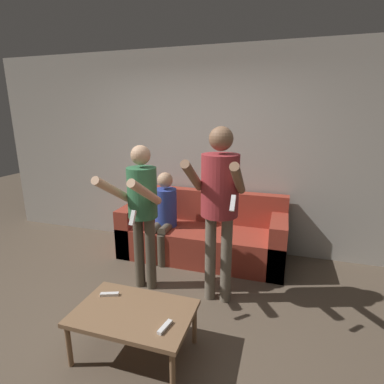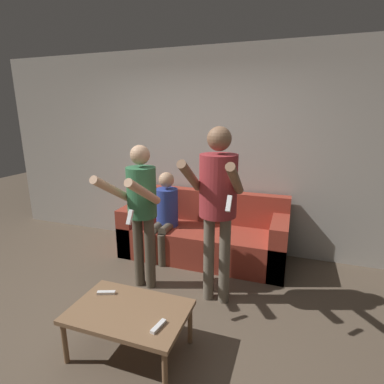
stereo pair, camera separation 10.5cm
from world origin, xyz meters
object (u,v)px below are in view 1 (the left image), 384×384
at_px(remote_far, 109,294).
at_px(person_standing_left, 142,204).
at_px(coffee_table, 134,315).
at_px(remote_near, 165,327).
at_px(couch, 202,236).
at_px(person_standing_right, 219,196).
at_px(person_seated, 164,213).

bearing_deg(remote_far, person_standing_left, 94.29).
bearing_deg(coffee_table, remote_near, -19.55).
bearing_deg(couch, coffee_table, -91.94).
xyz_separation_m(couch, remote_far, (-0.35, -1.67, 0.11)).
bearing_deg(remote_far, person_standing_right, 45.78).
bearing_deg(person_seated, person_standing_right, -40.10).
height_order(couch, person_seated, person_seated).
height_order(person_standing_left, coffee_table, person_standing_left).
height_order(couch, remote_near, couch).
height_order(person_standing_left, person_standing_right, person_standing_right).
xyz_separation_m(person_standing_left, remote_near, (0.65, -0.99, -0.56)).
height_order(person_seated, remote_near, person_seated).
bearing_deg(remote_far, person_seated, 94.93).
relative_size(couch, person_standing_right, 1.21).
bearing_deg(person_seated, coffee_table, -75.70).
distance_m(remote_near, remote_far, 0.64).
distance_m(person_standing_left, person_standing_right, 0.83).
distance_m(couch, coffee_table, 1.80).
distance_m(person_seated, remote_near, 1.91).
distance_m(person_standing_right, person_seated, 1.26).
xyz_separation_m(person_seated, remote_far, (0.13, -1.52, -0.21)).
bearing_deg(remote_near, person_standing_left, 123.23).
distance_m(person_standing_right, coffee_table, 1.27).
xyz_separation_m(coffee_table, remote_far, (-0.29, 0.12, 0.05)).
bearing_deg(couch, person_standing_right, -65.71).
xyz_separation_m(couch, person_standing_left, (-0.41, -0.91, 0.67)).
bearing_deg(person_seated, person_standing_left, -84.42).
xyz_separation_m(couch, coffee_table, (-0.06, -1.80, 0.06)).
bearing_deg(person_standing_left, person_standing_right, 0.87).
bearing_deg(coffee_table, person_seated, 104.30).
distance_m(couch, remote_far, 1.71).
relative_size(couch, coffee_table, 2.34).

